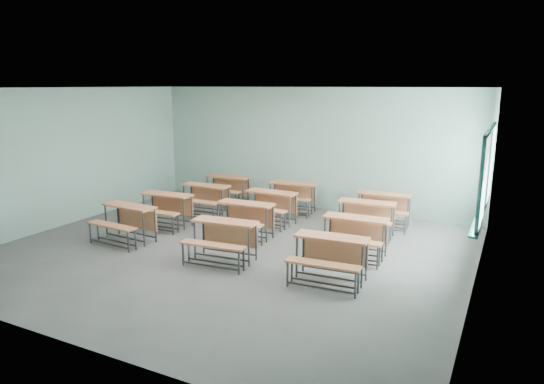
{
  "coord_description": "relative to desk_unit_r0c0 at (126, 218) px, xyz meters",
  "views": [
    {
      "loc": [
        4.9,
        -7.88,
        3.26
      ],
      "look_at": [
        0.31,
        1.2,
        1.0
      ],
      "focal_mm": 32.0,
      "sensor_mm": 36.0,
      "label": 1
    }
  ],
  "objects": [
    {
      "name": "desk_unit_r3c2",
      "position": [
        4.56,
        3.57,
        0.0
      ],
      "size": [
        1.3,
        0.93,
        0.77
      ],
      "rotation": [
        0.0,
        0.0,
        0.09
      ],
      "color": "#C97348",
      "rests_on": "ground"
    },
    {
      "name": "desk_unit_r0c2",
      "position": [
        4.58,
        -0.1,
        0.0
      ],
      "size": [
        1.28,
        0.9,
        0.77
      ],
      "rotation": [
        0.0,
        0.0,
        0.06
      ],
      "color": "#C97348",
      "rests_on": "ground"
    },
    {
      "name": "desk_unit_r1c1",
      "position": [
        2.11,
        1.31,
        0.0
      ],
      "size": [
        1.26,
        0.87,
        0.77
      ],
      "rotation": [
        0.0,
        0.0,
        0.04
      ],
      "color": "#C97348",
      "rests_on": "ground"
    },
    {
      "name": "desk_unit_r1c0",
      "position": [
        0.01,
        1.25,
        0.0
      ],
      "size": [
        1.27,
        0.88,
        0.77
      ],
      "rotation": [
        0.0,
        0.0,
        0.04
      ],
      "color": "#C97348",
      "rests_on": "ground"
    },
    {
      "name": "desk_unit_r2c0",
      "position": [
        0.25,
        2.5,
        0.0
      ],
      "size": [
        1.27,
        0.88,
        0.77
      ],
      "rotation": [
        0.0,
        0.0,
        0.04
      ],
      "color": "#C97348",
      "rests_on": "ground"
    },
    {
      "name": "desk_unit_r2c2",
      "position": [
        4.42,
        2.6,
        0.0
      ],
      "size": [
        1.3,
        0.93,
        0.77
      ],
      "rotation": [
        0.0,
        0.0,
        0.08
      ],
      "color": "#C97348",
      "rests_on": "ground"
    },
    {
      "name": "desk_unit_r1c2",
      "position": [
        4.58,
        1.25,
        0.0
      ],
      "size": [
        1.27,
        0.89,
        0.77
      ],
      "rotation": [
        0.0,
        0.0,
        0.05
      ],
      "color": "#C97348",
      "rests_on": "ground"
    },
    {
      "name": "desk_unit_r0c0",
      "position": [
        0.0,
        0.0,
        0.0
      ],
      "size": [
        1.3,
        0.93,
        0.77
      ],
      "rotation": [
        0.0,
        0.0,
        -0.08
      ],
      "color": "#C97348",
      "rests_on": "ground"
    },
    {
      "name": "desk_unit_r3c0",
      "position": [
        0.1,
        3.78,
        0.0
      ],
      "size": [
        1.27,
        0.88,
        0.77
      ],
      "rotation": [
        0.0,
        0.0,
        0.04
      ],
      "color": "#C97348",
      "rests_on": "ground"
    },
    {
      "name": "desk_unit_r3c1",
      "position": [
        2.1,
        3.78,
        0.0
      ],
      "size": [
        1.32,
        0.96,
        0.77
      ],
      "rotation": [
        0.0,
        0.0,
        0.11
      ],
      "color": "#C97348",
      "rests_on": "ground"
    },
    {
      "name": "desk_unit_r2c1",
      "position": [
        2.09,
        2.57,
        0.0
      ],
      "size": [
        1.27,
        0.88,
        0.77
      ],
      "rotation": [
        0.0,
        0.0,
        -0.04
      ],
      "color": "#C97348",
      "rests_on": "ground"
    },
    {
      "name": "desk_unit_r0c1",
      "position": [
        2.46,
        -0.09,
        0.0
      ],
      "size": [
        1.3,
        0.94,
        0.77
      ],
      "rotation": [
        0.0,
        0.0,
        0.09
      ],
      "color": "#C97348",
      "rests_on": "ground"
    },
    {
      "name": "room",
      "position": [
        2.37,
        0.53,
        1.08
      ],
      "size": [
        9.04,
        8.04,
        3.24
      ],
      "color": "slate",
      "rests_on": "ground"
    }
  ]
}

